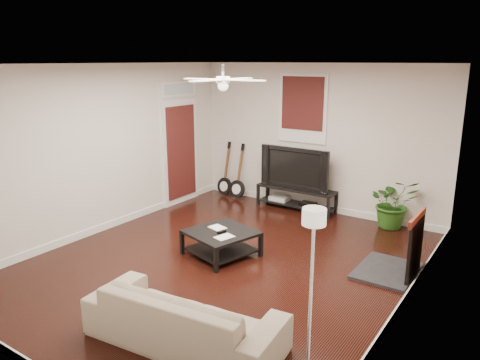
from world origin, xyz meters
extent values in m
cube|color=black|center=(0.00, 0.00, 0.00)|extent=(5.00, 6.00, 0.01)
cube|color=white|center=(0.00, 0.00, 2.80)|extent=(5.00, 6.00, 0.01)
cube|color=silver|center=(0.00, 3.00, 1.40)|extent=(5.00, 0.01, 2.80)
cube|color=silver|center=(0.00, -3.00, 1.40)|extent=(5.00, 0.01, 2.80)
cube|color=silver|center=(-2.50, 0.00, 1.40)|extent=(0.01, 6.00, 2.80)
cube|color=silver|center=(2.50, 0.00, 1.40)|extent=(0.01, 6.00, 2.80)
cube|color=#A14234|center=(2.49, 1.00, 1.40)|extent=(0.02, 2.20, 2.80)
cube|color=black|center=(2.20, 1.00, 0.46)|extent=(0.80, 1.10, 0.92)
cube|color=#39110F|center=(-0.30, 2.97, 1.95)|extent=(1.00, 0.06, 1.30)
cube|color=white|center=(-2.46, 1.90, 1.25)|extent=(0.08, 1.00, 2.50)
cube|color=black|center=(-0.28, 2.78, 0.22)|extent=(1.57, 0.42, 0.44)
imported|color=black|center=(-0.28, 2.80, 0.84)|extent=(1.41, 0.18, 0.81)
cube|color=black|center=(-0.20, 0.19, 0.19)|extent=(1.10, 1.10, 0.38)
imported|color=tan|center=(0.81, -1.82, 0.30)|extent=(2.15, 1.02, 0.61)
imported|color=#255919|center=(1.58, 2.82, 0.45)|extent=(1.04, 1.00, 0.90)
camera|label=1|loc=(3.65, -5.01, 2.86)|focal=34.57mm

